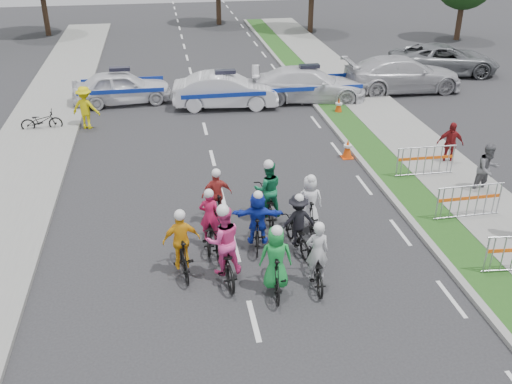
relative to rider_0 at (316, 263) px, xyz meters
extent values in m
plane|color=#28282B|center=(-1.67, -1.13, -0.57)|extent=(90.00, 90.00, 0.00)
cube|color=gray|center=(3.43, 3.87, -0.51)|extent=(0.20, 60.00, 0.12)
cube|color=#1F4717|center=(4.13, 3.87, -0.52)|extent=(1.20, 60.00, 0.11)
cube|color=gray|center=(5.93, 3.87, -0.51)|extent=(2.40, 60.00, 0.13)
imported|color=black|center=(0.00, 0.01, -0.13)|extent=(0.72, 1.73, 0.89)
imported|color=silver|center=(0.00, -0.04, 0.34)|extent=(0.56, 0.40, 1.47)
sphere|color=white|center=(0.00, -0.09, 1.02)|extent=(0.26, 0.26, 0.26)
imported|color=black|center=(-1.00, -0.13, -0.06)|extent=(0.64, 1.76, 1.03)
imported|color=green|center=(-1.00, -0.18, 0.38)|extent=(0.80, 0.56, 1.55)
sphere|color=white|center=(-1.00, -0.23, 1.10)|extent=(0.27, 0.27, 0.27)
imported|color=black|center=(-2.11, 0.63, -0.05)|extent=(0.89, 2.05, 1.05)
imported|color=#FF46A0|center=(-2.11, 0.58, 0.48)|extent=(0.91, 0.74, 1.74)
sphere|color=white|center=(-2.11, 0.53, 1.31)|extent=(0.30, 0.30, 0.30)
imported|color=black|center=(-3.08, 0.98, -0.06)|extent=(0.66, 1.75, 1.03)
imported|color=yellow|center=(-3.08, 0.93, 0.38)|extent=(0.94, 0.47, 1.54)
sphere|color=white|center=(-3.08, 0.88, 1.09)|extent=(0.27, 0.27, 0.27)
imported|color=black|center=(-0.09, 1.56, -0.14)|extent=(0.79, 1.69, 0.86)
imported|color=black|center=(-0.09, 1.51, 0.32)|extent=(0.98, 0.65, 1.42)
sphere|color=white|center=(-0.09, 1.46, 0.97)|extent=(0.25, 0.25, 0.25)
imported|color=black|center=(-1.08, 1.84, -0.09)|extent=(0.72, 1.66, 0.96)
imported|color=#1A37C7|center=(-1.08, 1.79, 0.33)|extent=(1.39, 0.65, 1.45)
sphere|color=white|center=(-1.08, 1.74, 0.99)|extent=(0.25, 0.25, 0.25)
imported|color=black|center=(-2.30, 2.13, -0.14)|extent=(0.83, 1.73, 0.87)
imported|color=#CE194E|center=(-2.30, 2.08, 0.34)|extent=(0.58, 0.43, 1.45)
sphere|color=white|center=(-2.30, 2.03, 1.00)|extent=(0.25, 0.25, 0.25)
imported|color=black|center=(0.45, 2.47, -0.08)|extent=(0.49, 1.65, 0.99)
imported|color=white|center=(0.45, 2.42, 0.35)|extent=(0.73, 0.48, 1.48)
sphere|color=white|center=(0.45, 2.37, 1.02)|extent=(0.26, 0.26, 0.26)
imported|color=black|center=(-0.56, 3.21, -0.08)|extent=(0.71, 1.89, 0.98)
imported|color=#167A49|center=(-0.56, 3.16, 0.42)|extent=(0.81, 0.64, 1.63)
sphere|color=white|center=(-0.56, 3.11, 1.19)|extent=(0.28, 0.28, 0.28)
imported|color=black|center=(-1.98, 3.29, -0.08)|extent=(0.68, 1.68, 0.98)
imported|color=#C33B36|center=(-1.98, 3.24, 0.34)|extent=(0.90, 0.47, 1.47)
sphere|color=white|center=(-1.98, 3.19, 1.01)|extent=(0.25, 0.25, 0.25)
imported|color=white|center=(-5.04, 14.82, 0.17)|extent=(4.52, 2.20, 1.48)
imported|color=white|center=(-0.51, 13.48, 0.18)|extent=(4.72, 2.06, 1.51)
imported|color=white|center=(3.34, 13.80, 0.18)|extent=(5.46, 2.91, 1.51)
imported|color=silver|center=(8.12, 14.48, 0.25)|extent=(5.69, 2.32, 1.65)
imported|color=slate|center=(11.50, 17.03, 0.21)|extent=(5.92, 3.39, 1.56)
imported|color=#5A5A5F|center=(6.42, 3.72, 0.25)|extent=(0.90, 0.77, 1.64)
imported|color=maroon|center=(6.30, 5.94, 0.20)|extent=(0.97, 0.58, 1.55)
imported|color=yellow|center=(-6.32, 11.74, 0.29)|extent=(1.26, 0.96, 1.72)
cube|color=#F24C0C|center=(3.07, 7.11, -0.56)|extent=(0.40, 0.40, 0.03)
cone|color=#F24C0C|center=(3.07, 7.11, -0.22)|extent=(0.36, 0.36, 0.70)
cylinder|color=silver|center=(3.07, 7.11, -0.12)|extent=(0.29, 0.29, 0.08)
cube|color=#F24C0C|center=(4.16, 11.75, -0.56)|extent=(0.40, 0.40, 0.03)
cone|color=#F24C0C|center=(4.16, 11.75, -0.22)|extent=(0.36, 0.36, 0.70)
cylinder|color=silver|center=(4.16, 11.75, -0.12)|extent=(0.29, 0.29, 0.08)
imported|color=black|center=(-8.07, 11.72, -0.16)|extent=(1.62, 0.64, 0.83)
cylinder|color=#382619|center=(7.33, 28.87, 1.05)|extent=(0.36, 0.36, 3.25)
cylinder|color=#382619|center=(16.33, 24.87, 0.80)|extent=(0.36, 0.36, 2.75)
cylinder|color=#382619|center=(-10.67, 30.87, 1.18)|extent=(0.36, 0.36, 3.50)
cylinder|color=#382619|center=(1.33, 32.87, 0.93)|extent=(0.36, 0.36, 3.00)
camera|label=1|loc=(-3.26, -10.78, 7.54)|focal=40.00mm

